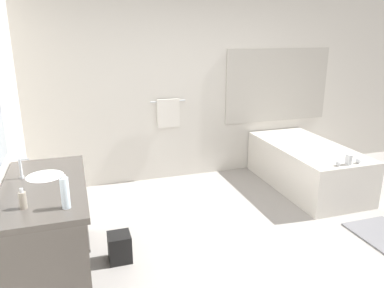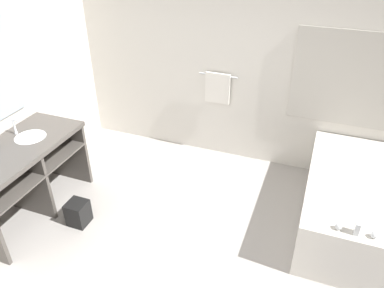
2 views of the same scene
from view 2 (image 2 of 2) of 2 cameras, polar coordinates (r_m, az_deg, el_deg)
name	(u,v)px [view 2 (image 2 of 2)]	position (r m, az deg, el deg)	size (l,w,h in m)	color
ground_plane	(176,277)	(3.69, -2.47, -19.59)	(16.00, 16.00, 0.00)	#A8A39E
wall_back_with_blinds	(248,62)	(4.68, 8.57, 12.29)	(7.40, 0.13, 2.70)	silver
vanity_counter	(23,166)	(4.32, -24.34, -3.03)	(0.67, 1.42, 0.86)	#4C4742
sink_faucet	(15,127)	(4.40, -25.41, 2.39)	(0.09, 0.04, 0.18)	silver
bathtub	(350,200)	(4.27, 22.91, -7.87)	(0.90, 1.79, 0.71)	silver
waste_bin	(78,213)	(4.26, -16.96, -10.00)	(0.21, 0.21, 0.27)	black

